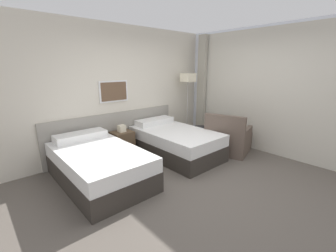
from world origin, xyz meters
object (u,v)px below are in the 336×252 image
(bed_near_door, at_px, (99,165))
(side_table, at_px, (200,133))
(bed_near_window, at_px, (175,142))
(armchair, at_px, (228,140))
(floor_lamp, at_px, (188,82))
(nightstand, at_px, (122,143))

(bed_near_door, height_order, side_table, bed_near_door)
(bed_near_window, bearing_deg, armchair, -33.14)
(bed_near_window, relative_size, floor_lamp, 1.12)
(bed_near_door, relative_size, nightstand, 2.83)
(side_table, bearing_deg, bed_near_window, 178.30)
(bed_near_door, bearing_deg, nightstand, 39.64)
(armchair, bearing_deg, nightstand, 36.56)
(bed_near_window, distance_m, nightstand, 1.12)
(floor_lamp, height_order, side_table, floor_lamp)
(nightstand, bearing_deg, armchair, -36.28)
(bed_near_door, distance_m, side_table, 2.53)
(bed_near_window, bearing_deg, floor_lamp, 31.61)
(bed_near_door, relative_size, armchair, 1.80)
(bed_near_window, relative_size, nightstand, 2.83)
(bed_near_window, height_order, armchair, armchair)
(armchair, bearing_deg, bed_near_door, 59.38)
(armchair, bearing_deg, bed_near_window, 39.70)
(bed_near_door, relative_size, side_table, 3.94)
(floor_lamp, relative_size, armchair, 1.61)
(bed_near_window, bearing_deg, side_table, -1.70)
(nightstand, bearing_deg, bed_near_door, -140.36)
(bed_near_window, relative_size, armchair, 1.80)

